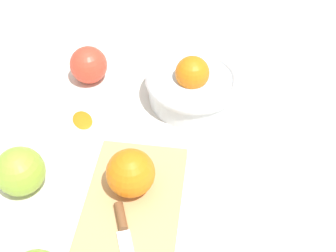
# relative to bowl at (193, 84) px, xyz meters

# --- Properties ---
(ground_plane) EXTENTS (2.40, 2.40, 0.00)m
(ground_plane) POSITION_rel_bowl_xyz_m (0.15, -0.09, -0.04)
(ground_plane) COLOR silver
(bowl) EXTENTS (0.19, 0.19, 0.10)m
(bowl) POSITION_rel_bowl_xyz_m (0.00, 0.00, 0.00)
(bowl) COLOR silver
(bowl) RESTS_ON ground_plane
(cutting_board) EXTENTS (0.24, 0.17, 0.02)m
(cutting_board) POSITION_rel_bowl_xyz_m (0.26, -0.09, -0.03)
(cutting_board) COLOR tan
(cutting_board) RESTS_ON ground_plane
(orange_on_board) EXTENTS (0.08, 0.08, 0.08)m
(orange_on_board) POSITION_rel_bowl_xyz_m (0.24, -0.10, 0.02)
(orange_on_board) COLOR orange
(orange_on_board) RESTS_ON cutting_board
(knife) EXTENTS (0.15, 0.06, 0.01)m
(knife) POSITION_rel_bowl_xyz_m (0.33, -0.10, -0.01)
(knife) COLOR silver
(knife) RESTS_ON cutting_board
(apple_front_right) EXTENTS (0.08, 0.08, 0.08)m
(apple_front_right) POSITION_rel_bowl_xyz_m (0.23, -0.28, 0.00)
(apple_front_right) COLOR #8EB738
(apple_front_right) RESTS_ON ground_plane
(apple_front_left) EXTENTS (0.08, 0.08, 0.08)m
(apple_front_left) POSITION_rel_bowl_xyz_m (-0.05, -0.22, 0.00)
(apple_front_left) COLOR #D6422D
(apple_front_left) RESTS_ON ground_plane
(citrus_peel) EXTENTS (0.06, 0.06, 0.01)m
(citrus_peel) POSITION_rel_bowl_xyz_m (0.07, -0.21, -0.03)
(citrus_peel) COLOR orange
(citrus_peel) RESTS_ON ground_plane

